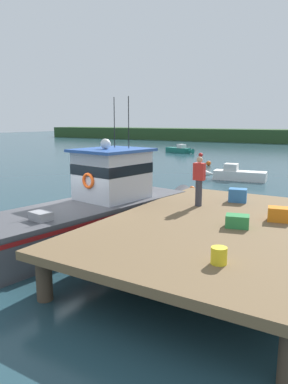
# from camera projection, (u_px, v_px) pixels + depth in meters

# --- Properties ---
(ground_plane) EXTENTS (200.00, 200.00, 0.00)m
(ground_plane) POSITION_uv_depth(u_px,v_px,m) (88.00, 236.00, 12.82)
(ground_plane) COLOR #23424C
(dock) EXTENTS (6.00, 9.00, 1.20)m
(dock) POSITION_uv_depth(u_px,v_px,m) (221.00, 227.00, 10.14)
(dock) COLOR #4C3D2D
(dock) RESTS_ON ground
(main_fishing_boat) EXTENTS (3.67, 9.96, 4.80)m
(main_fishing_boat) POSITION_uv_depth(u_px,v_px,m) (100.00, 207.00, 12.76)
(main_fishing_boat) COLOR #4C4C51
(main_fishing_boat) RESTS_ON ground
(crate_stack_mid_dock) EXTENTS (0.69, 0.58, 0.33)m
(crate_stack_mid_dock) POSITION_uv_depth(u_px,v_px,m) (237.00, 221.00, 9.64)
(crate_stack_mid_dock) COLOR #2D8442
(crate_stack_mid_dock) RESTS_ON dock
(crate_stack_near_edge) EXTENTS (0.69, 0.57, 0.46)m
(crate_stack_near_edge) POSITION_uv_depth(u_px,v_px,m) (238.00, 195.00, 12.67)
(crate_stack_near_edge) COLOR #3370B2
(crate_stack_near_edge) RESTS_ON dock
(crate_single_by_cleat) EXTENTS (0.68, 0.56, 0.39)m
(crate_single_by_cleat) POSITION_uv_depth(u_px,v_px,m) (279.00, 214.00, 10.23)
(crate_single_by_cleat) COLOR orange
(crate_single_by_cleat) RESTS_ON dock
(bait_bucket) EXTENTS (0.32, 0.32, 0.34)m
(bait_bucket) POSITION_uv_depth(u_px,v_px,m) (219.00, 256.00, 7.16)
(bait_bucket) COLOR yellow
(bait_bucket) RESTS_ON dock
(deckhand_by_the_boat) EXTENTS (0.36, 0.22, 1.63)m
(deckhand_by_the_boat) POSITION_uv_depth(u_px,v_px,m) (199.00, 180.00, 11.95)
(deckhand_by_the_boat) COLOR #383842
(deckhand_by_the_boat) RESTS_ON dock
(moored_boat_outer_mooring) EXTENTS (4.31, 2.14, 1.08)m
(moored_boat_outer_mooring) POSITION_uv_depth(u_px,v_px,m) (180.00, 150.00, 46.19)
(moored_boat_outer_mooring) COLOR #196B5B
(moored_boat_outer_mooring) RESTS_ON ground
(moored_boat_off_the_point) EXTENTS (4.40, 1.55, 1.10)m
(moored_boat_off_the_point) POSITION_uv_depth(u_px,v_px,m) (235.00, 174.00, 24.93)
(moored_boat_off_the_point) COLOR white
(moored_boat_off_the_point) RESTS_ON ground
(mooring_buoy_channel_marker) EXTENTS (0.49, 0.49, 0.49)m
(mooring_buoy_channel_marker) POSITION_uv_depth(u_px,v_px,m) (201.00, 155.00, 40.58)
(mooring_buoy_channel_marker) COLOR red
(mooring_buoy_channel_marker) RESTS_ON ground
(mooring_buoy_spare_mooring) EXTENTS (0.36, 0.36, 0.36)m
(mooring_buoy_spare_mooring) POSITION_uv_depth(u_px,v_px,m) (192.00, 189.00, 20.62)
(mooring_buoy_spare_mooring) COLOR #EA5B19
(mooring_buoy_spare_mooring) RESTS_ON ground
(mooring_buoy_inshore) EXTENTS (0.43, 0.43, 0.43)m
(mooring_buoy_inshore) POSITION_uv_depth(u_px,v_px,m) (209.00, 163.00, 32.91)
(mooring_buoy_inshore) COLOR #EA5B19
(mooring_buoy_inshore) RESTS_ON ground
(mooring_buoy_outer) EXTENTS (0.44, 0.44, 0.44)m
(mooring_buoy_outer) POSITION_uv_depth(u_px,v_px,m) (196.00, 165.00, 31.79)
(mooring_buoy_outer) COLOR silver
(mooring_buoy_outer) RESTS_ON ground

